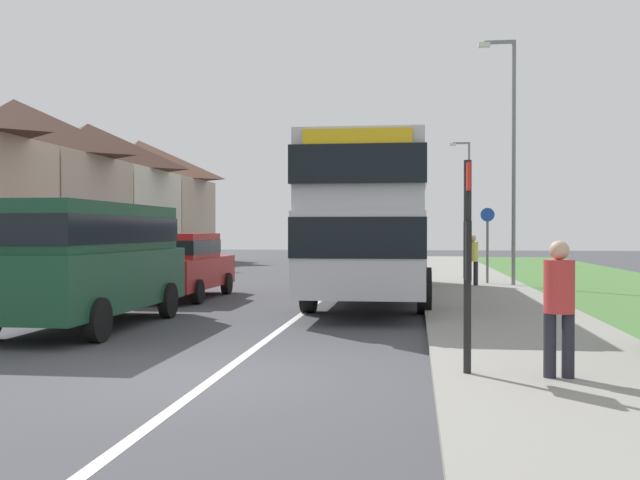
{
  "coord_description": "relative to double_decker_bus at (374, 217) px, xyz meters",
  "views": [
    {
      "loc": [
        2.39,
        -8.64,
        1.77
      ],
      "look_at": [
        0.54,
        5.64,
        1.6
      ],
      "focal_mm": 41.09,
      "sensor_mm": 36.0,
      "label": 1
    }
  ],
  "objects": [
    {
      "name": "ground_plane",
      "position": [
        -1.35,
        -10.26,
        -2.14
      ],
      "size": [
        120.0,
        120.0,
        0.0
      ],
      "primitive_type": "plane",
      "color": "#424247"
    },
    {
      "name": "cycle_route_sign",
      "position": [
        3.35,
        4.93,
        -0.72
      ],
      "size": [
        0.44,
        0.08,
        2.52
      ],
      "color": "slate",
      "rests_on": "ground_plane"
    },
    {
      "name": "double_decker_bus",
      "position": [
        0.0,
        0.0,
        0.0
      ],
      "size": [
        2.8,
        11.39,
        3.7
      ],
      "color": "#BCBCC1",
      "rests_on": "ground_plane"
    },
    {
      "name": "house_terrace_far_side",
      "position": [
        -14.89,
        11.95,
        1.39
      ],
      "size": [
        7.34,
        26.64,
        7.06
      ],
      "color": "#C1A88E",
      "rests_on": "ground_plane"
    },
    {
      "name": "pedestrian_at_stop",
      "position": [
        2.66,
        -10.39,
        -1.17
      ],
      "size": [
        0.34,
        0.34,
        1.67
      ],
      "color": "#23232D",
      "rests_on": "ground_plane"
    },
    {
      "name": "lane_marking_centre",
      "position": [
        -1.35,
        -2.26,
        -2.14
      ],
      "size": [
        0.14,
        60.0,
        0.01
      ],
      "primitive_type": "cube",
      "color": "silver",
      "rests_on": "ground_plane"
    },
    {
      "name": "parked_car_red",
      "position": [
        -5.03,
        -0.37,
        -1.21
      ],
      "size": [
        1.87,
        4.52,
        1.71
      ],
      "color": "#B21E1E",
      "rests_on": "ground_plane"
    },
    {
      "name": "street_lamp_far",
      "position": [
        3.92,
        22.36,
        1.75
      ],
      "size": [
        1.14,
        0.2,
        6.71
      ],
      "color": "slate",
      "rests_on": "ground_plane"
    },
    {
      "name": "street_lamp_mid",
      "position": [
        3.96,
        4.14,
        2.22
      ],
      "size": [
        1.14,
        0.2,
        7.63
      ],
      "color": "slate",
      "rests_on": "ground_plane"
    },
    {
      "name": "pedestrian_walking_away",
      "position": [
        2.79,
        3.8,
        -1.17
      ],
      "size": [
        0.34,
        0.34,
        1.67
      ],
      "color": "#23232D",
      "rests_on": "ground_plane"
    },
    {
      "name": "bus_stop_sign",
      "position": [
        1.65,
        -10.24,
        -0.6
      ],
      "size": [
        0.09,
        0.52,
        2.6
      ],
      "color": "black",
      "rests_on": "ground_plane"
    },
    {
      "name": "pavement_near_side",
      "position": [
        2.85,
        -4.26,
        -2.08
      ],
      "size": [
        3.2,
        68.0,
        0.12
      ],
      "primitive_type": "cube",
      "color": "gray",
      "rests_on": "ground_plane"
    },
    {
      "name": "parked_van_dark_green",
      "position": [
        -4.91,
        -6.17,
        -0.79
      ],
      "size": [
        2.11,
        5.4,
        2.27
      ],
      "color": "#19472D",
      "rests_on": "ground_plane"
    }
  ]
}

